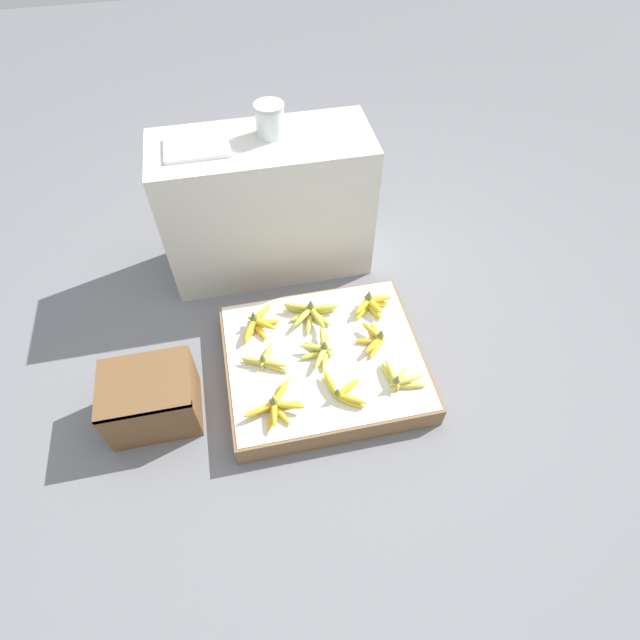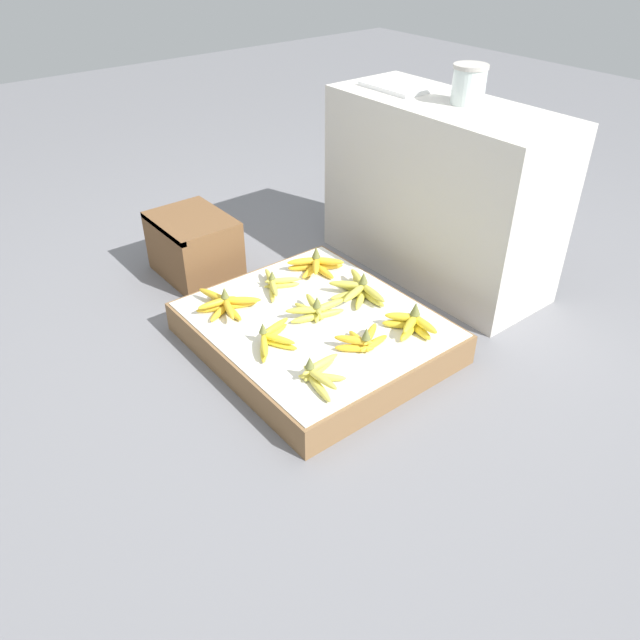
# 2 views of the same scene
# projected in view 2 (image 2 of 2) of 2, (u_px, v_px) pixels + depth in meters

# --- Properties ---
(ground_plane) EXTENTS (10.00, 10.00, 0.00)m
(ground_plane) POSITION_uv_depth(u_px,v_px,m) (315.00, 345.00, 2.43)
(ground_plane) COLOR slate
(display_platform) EXTENTS (0.91, 0.79, 0.13)m
(display_platform) POSITION_uv_depth(u_px,v_px,m) (315.00, 332.00, 2.39)
(display_platform) COLOR olive
(display_platform) RESTS_ON ground_plane
(back_vendor_table) EXTENTS (1.05, 0.43, 0.77)m
(back_vendor_table) POSITION_uv_depth(u_px,v_px,m) (439.00, 193.00, 2.70)
(back_vendor_table) COLOR beige
(back_vendor_table) RESTS_ON ground_plane
(wooden_crate) EXTENTS (0.38, 0.30, 0.28)m
(wooden_crate) POSITION_uv_depth(u_px,v_px,m) (194.00, 246.00, 2.81)
(wooden_crate) COLOR brown
(wooden_crate) RESTS_ON ground_plane
(banana_bunch_front_left) EXTENTS (0.27, 0.23, 0.10)m
(banana_bunch_front_left) POSITION_uv_depth(u_px,v_px,m) (225.00, 304.00, 2.39)
(banana_bunch_front_left) COLOR gold
(banana_bunch_front_left) RESTS_ON display_platform
(banana_bunch_front_midleft) EXTENTS (0.16, 0.21, 0.09)m
(banana_bunch_front_midleft) POSITION_uv_depth(u_px,v_px,m) (272.00, 339.00, 2.20)
(banana_bunch_front_midleft) COLOR yellow
(banana_bunch_front_midleft) RESTS_ON display_platform
(banana_bunch_front_midright) EXTENTS (0.18, 0.17, 0.10)m
(banana_bunch_front_midright) POSITION_uv_depth(u_px,v_px,m) (319.00, 374.00, 2.04)
(banana_bunch_front_midright) COLOR #DBCC4C
(banana_bunch_front_midright) RESTS_ON display_platform
(banana_bunch_middle_left) EXTENTS (0.21, 0.19, 0.08)m
(banana_bunch_middle_left) POSITION_uv_depth(u_px,v_px,m) (275.00, 283.00, 2.52)
(banana_bunch_middle_left) COLOR #DBCC4C
(banana_bunch_middle_left) RESTS_ON display_platform
(banana_bunch_middle_midleft) EXTENTS (0.17, 0.23, 0.10)m
(banana_bunch_middle_midleft) POSITION_uv_depth(u_px,v_px,m) (316.00, 310.00, 2.35)
(banana_bunch_middle_midleft) COLOR gold
(banana_bunch_middle_midleft) RESTS_ON display_platform
(banana_bunch_middle_midright) EXTENTS (0.15, 0.20, 0.10)m
(banana_bunch_middle_midright) POSITION_uv_depth(u_px,v_px,m) (362.00, 341.00, 2.19)
(banana_bunch_middle_midright) COLOR gold
(banana_bunch_middle_midright) RESTS_ON display_platform
(banana_bunch_back_left) EXTENTS (0.20, 0.22, 0.11)m
(banana_bunch_back_left) POSITION_uv_depth(u_px,v_px,m) (316.00, 265.00, 2.63)
(banana_bunch_back_left) COLOR gold
(banana_bunch_back_left) RESTS_ON display_platform
(banana_bunch_back_midleft) EXTENTS (0.27, 0.21, 0.11)m
(banana_bunch_back_midleft) POSITION_uv_depth(u_px,v_px,m) (359.00, 290.00, 2.47)
(banana_bunch_back_midleft) COLOR gold
(banana_bunch_back_midleft) RESTS_ON display_platform
(banana_bunch_back_midright) EXTENTS (0.21, 0.15, 0.11)m
(banana_bunch_back_midright) POSITION_uv_depth(u_px,v_px,m) (411.00, 323.00, 2.26)
(banana_bunch_back_midright) COLOR yellow
(banana_bunch_back_midright) RESTS_ON display_platform
(glass_jar) EXTENTS (0.14, 0.14, 0.15)m
(glass_jar) POSITION_uv_depth(u_px,v_px,m) (469.00, 84.00, 2.43)
(glass_jar) COLOR silver
(glass_jar) RESTS_ON back_vendor_table
(foam_tray_white) EXTENTS (0.29, 0.20, 0.02)m
(foam_tray_white) POSITION_uv_depth(u_px,v_px,m) (398.00, 86.00, 2.66)
(foam_tray_white) COLOR white
(foam_tray_white) RESTS_ON back_vendor_table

